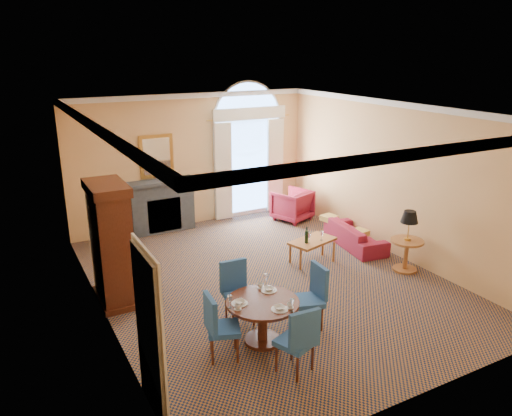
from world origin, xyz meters
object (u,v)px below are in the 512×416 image
side_table (408,235)px  armoire (112,246)px  armchair (292,205)px  sofa (355,235)px  coffee_table (312,242)px  dining_table (263,312)px

side_table → armoire: bearing=164.5°
armoire → armchair: (4.99, 2.18, -0.63)m
armoire → side_table: bearing=-15.5°
sofa → coffee_table: 1.40m
dining_table → coffee_table: bearing=42.0°
armchair → side_table: 3.68m
armchair → side_table: side_table is taller
dining_table → side_table: (3.71, 0.88, 0.24)m
armoire → dining_table: (1.61, -2.35, -0.51)m
armoire → armchair: bearing=23.6°
side_table → dining_table: bearing=-166.7°
sofa → coffee_table: (-1.35, -0.28, 0.20)m
armoire → dining_table: bearing=-55.5°
dining_table → armchair: dining_table is taller
dining_table → coffee_table: 3.10m
coffee_table → side_table: 1.87m
armchair → dining_table: bearing=33.0°
armoire → dining_table: size_ratio=1.95×
armoire → sofa: size_ratio=1.23×
armchair → coffee_table: coffee_table is taller
armoire → side_table: armoire is taller
sofa → armchair: (-0.28, 2.17, 0.14)m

